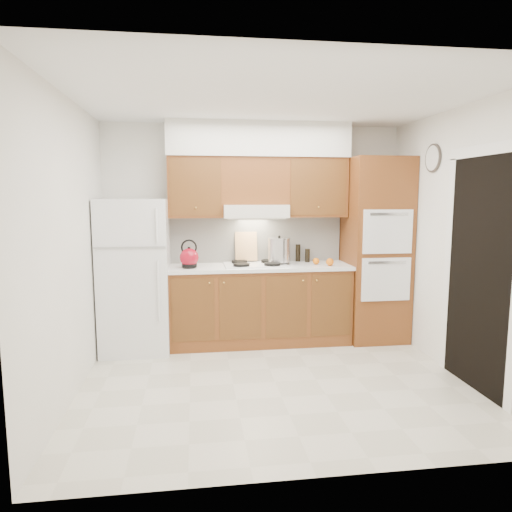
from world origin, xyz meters
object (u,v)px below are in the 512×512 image
Objects in this scene: oven_cabinet at (375,250)px; fridge at (135,275)px; stock_pot at (279,250)px; kettle at (189,258)px.

fridge is at bearing -179.30° from oven_cabinet.
oven_cabinet is 7.93× the size of stock_pot.
fridge is 2.86m from oven_cabinet.
fridge is at bearing -176.21° from stock_pot.
oven_cabinet reaches higher than fridge.
fridge is 0.78× the size of oven_cabinet.
stock_pot is at bearing 3.79° from fridge.
kettle is (-2.24, -0.07, -0.04)m from oven_cabinet.
kettle is at bearing -172.17° from stock_pot.
stock_pot is (-1.18, 0.08, 0.01)m from oven_cabinet.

